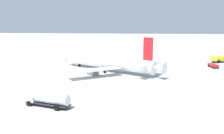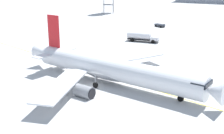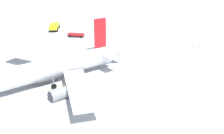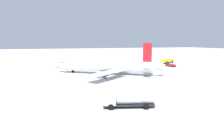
{
  "view_description": "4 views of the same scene",
  "coord_description": "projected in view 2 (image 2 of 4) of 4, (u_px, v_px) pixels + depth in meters",
  "views": [
    {
      "loc": [
        -8.07,
        83.07,
        16.24
      ],
      "look_at": [
        0.31,
        15.8,
        4.11
      ],
      "focal_mm": 39.53,
      "sensor_mm": 36.0,
      "label": 1
    },
    {
      "loc": [
        7.23,
        -54.67,
        21.15
      ],
      "look_at": [
        3.63,
        -2.4,
        4.55
      ],
      "focal_mm": 49.32,
      "sensor_mm": 36.0,
      "label": 2
    },
    {
      "loc": [
        41.64,
        30.83,
        22.27
      ],
      "look_at": [
        0.31,
        15.8,
        4.81
      ],
      "focal_mm": 39.24,
      "sensor_mm": 36.0,
      "label": 3
    },
    {
      "loc": [
        24.34,
        70.41,
        12.38
      ],
      "look_at": [
        1.08,
        0.66,
        2.64
      ],
      "focal_mm": 30.22,
      "sensor_mm": 36.0,
      "label": 4
    }
  ],
  "objects": [
    {
      "name": "fuel_tanker_truck",
      "position": [
        142.0,
        37.0,
        94.41
      ],
      "size": [
        10.03,
        5.03,
        2.87
      ],
      "rotation": [
        0.0,
        0.0,
        6.0
      ],
      "color": "#232326",
      "rests_on": "ground_plane"
    },
    {
      "name": "airliner_main",
      "position": [
        112.0,
        70.0,
        58.82
      ],
      "size": [
        37.92,
        33.1,
        12.2
      ],
      "rotation": [
        0.0,
        0.0,
        5.73
      ],
      "color": "white",
      "rests_on": "ground_plane"
    },
    {
      "name": "taxiway_centreline",
      "position": [
        117.0,
        79.0,
        62.57
      ],
      "size": [
        94.4,
        75.45,
        0.01
      ],
      "rotation": [
        0.0,
        0.0,
        5.61
      ],
      "color": "yellow",
      "rests_on": "ground_plane"
    },
    {
      "name": "baggage_truck_truck",
      "position": [
        160.0,
        25.0,
        118.84
      ],
      "size": [
        4.04,
        4.16,
        1.22
      ],
      "rotation": [
        0.0,
        0.0,
        5.46
      ],
      "color": "#232326",
      "rests_on": "ground_plane"
    },
    {
      "name": "ground_plane",
      "position": [
        94.0,
        85.0,
        58.86
      ],
      "size": [
        600.0,
        600.0,
        0.0
      ],
      "primitive_type": "plane",
      "color": "#B2B2B2"
    }
  ]
}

